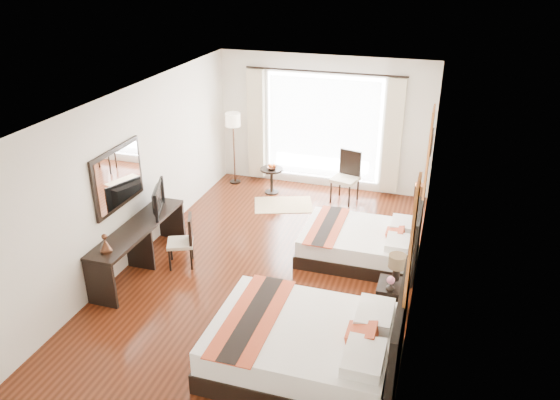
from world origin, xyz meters
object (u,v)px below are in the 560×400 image
(bed_far, at_px, (363,242))
(television, at_px, (154,199))
(desk_chair, at_px, (182,250))
(fruit_bowl, at_px, (272,168))
(vase, at_px, (390,285))
(console_desk, at_px, (140,247))
(floor_lamp, at_px, (233,125))
(nightstand, at_px, (390,298))
(side_table, at_px, (272,181))
(bed_near, at_px, (309,345))
(table_lamp, at_px, (397,263))
(window_chair, at_px, (345,186))

(bed_far, bearing_deg, television, -165.62)
(desk_chair, relative_size, fruit_bowl, 4.49)
(vase, height_order, console_desk, console_desk)
(floor_lamp, bearing_deg, bed_far, -36.20)
(nightstand, relative_size, fruit_bowl, 2.43)
(side_table, bearing_deg, fruit_bowl, -66.42)
(bed_near, bearing_deg, table_lamp, 60.62)
(console_desk, xyz_separation_m, side_table, (1.07, 3.47, -0.10))
(floor_lamp, distance_m, fruit_bowl, 1.26)
(nightstand, height_order, television, television)
(nightstand, height_order, console_desk, console_desk)
(vase, height_order, side_table, vase)
(bed_near, distance_m, fruit_bowl, 5.28)
(vase, distance_m, television, 4.03)
(console_desk, relative_size, side_table, 4.03)
(console_desk, distance_m, television, 0.82)
(bed_near, distance_m, table_lamp, 1.78)
(bed_near, relative_size, floor_lamp, 1.45)
(console_desk, distance_m, side_table, 3.63)
(nightstand, bearing_deg, floor_lamp, 135.81)
(vase, relative_size, console_desk, 0.06)
(desk_chair, bearing_deg, side_table, -122.32)
(bed_near, xyz_separation_m, floor_lamp, (-3.03, 5.18, 0.99))
(television, bearing_deg, nightstand, -118.52)
(side_table, bearing_deg, table_lamp, -49.10)
(table_lamp, bearing_deg, fruit_bowl, 131.06)
(bed_near, xyz_separation_m, fruit_bowl, (-2.07, 4.85, 0.24))
(nightstand, bearing_deg, bed_far, 114.35)
(side_table, bearing_deg, floor_lamp, 163.12)
(console_desk, bearing_deg, floor_lamp, 88.00)
(desk_chair, bearing_deg, floor_lamp, -106.11)
(nightstand, relative_size, vase, 3.75)
(bed_far, bearing_deg, fruit_bowl, 138.02)
(fruit_bowl, bearing_deg, bed_far, -41.98)
(television, bearing_deg, side_table, -40.81)
(bed_near, relative_size, console_desk, 1.03)
(table_lamp, height_order, television, television)
(nightstand, relative_size, desk_chair, 0.54)
(bed_far, bearing_deg, nightstand, -65.65)
(nightstand, distance_m, table_lamp, 0.54)
(nightstand, xyz_separation_m, vase, (-0.01, -0.19, 0.34))
(television, xyz_separation_m, floor_lamp, (0.11, 3.20, 0.33))
(television, relative_size, window_chair, 0.79)
(console_desk, distance_m, fruit_bowl, 3.60)
(side_table, bearing_deg, vase, -51.51)
(table_lamp, height_order, console_desk, table_lamp)
(bed_far, distance_m, floor_lamp, 4.12)
(desk_chair, relative_size, side_table, 1.59)
(bed_far, height_order, television, television)
(television, relative_size, fruit_bowl, 4.22)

